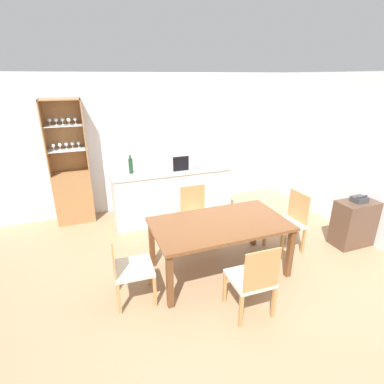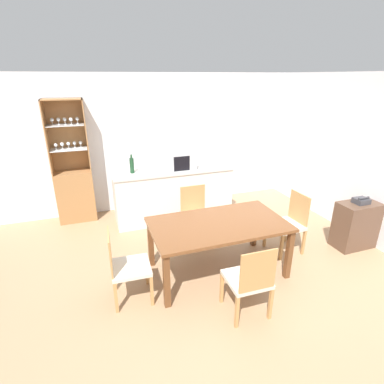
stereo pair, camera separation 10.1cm
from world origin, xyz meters
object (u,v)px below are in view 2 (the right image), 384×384
Objects in this scene: dining_chair_side_right_far at (288,223)px; telephone at (361,201)px; dining_chair_head_near at (249,280)px; dining_chair_side_left_near at (126,266)px; microwave at (182,161)px; wine_bottle at (132,165)px; display_cabinet at (75,186)px; dining_chair_head_far at (196,216)px; side_cabinet at (356,225)px; dining_table at (218,228)px.

dining_chair_side_right_far is 1.13m from telephone.
dining_chair_side_left_near is at bearing 151.77° from dining_chair_head_near.
wine_bottle reaches higher than microwave.
dining_chair_side_left_near is (0.57, -2.46, -0.19)m from display_cabinet.
dining_chair_head_far is at bearing 157.66° from telephone.
display_cabinet reaches higher than dining_chair_head_far.
side_cabinet is at bearing 93.58° from dining_chair_side_left_near.
microwave is (0.08, 1.80, 0.43)m from dining_table.
display_cabinet is 4.71m from telephone.
dining_table is 8.28× the size of telephone.
dining_chair_head_far reaches higher than dining_table.
dining_chair_head_near reaches higher than telephone.
dining_chair_side_left_near is 2.42m from microwave.
wine_bottle is at bearing 108.05° from dining_chair_head_near.
wine_bottle is 0.44× the size of side_cabinet.
display_cabinet is 1.23× the size of dining_table.
telephone is at bearing 19.09° from dining_chair_head_near.
wine_bottle is (-0.88, 0.03, -0.01)m from microwave.
dining_chair_head_near is 2.70m from microwave.
dining_chair_head_far and dining_chair_side_left_near have the same top height.
dining_chair_side_right_far is 1.39m from dining_chair_head_far.
wine_bottle is at bearing 147.75° from telephone.
dining_chair_side_right_far is 2.79× the size of wine_bottle.
dining_chair_head_near is at bearing -60.52° from display_cabinet.
dining_chair_head_far is at bearing 91.25° from dining_chair_head_near.
display_cabinet is 2.92m from dining_table.
microwave is at bearing 138.95° from telephone.
dining_chair_side_left_near is (-2.42, -0.29, 0.00)m from dining_chair_side_right_far.
dining_table is at bearing 89.52° from dining_chair_head_far.
dining_chair_side_right_far is 1.08m from side_cabinet.
dining_chair_head_near is 2.02× the size of microwave.
dining_chair_head_far is 1.24× the size of side_cabinet.
side_cabinet is (2.18, -1.90, -0.72)m from microwave.
dining_table is 1.94× the size of dining_chair_side_left_near.
display_cabinet is 2.54m from dining_chair_side_left_near.
telephone is at bearing -6.33° from side_cabinet.
side_cabinet is (3.46, 0.04, -0.08)m from dining_chair_side_left_near.
wine_bottle is at bearing 171.23° from dining_chair_side_left_near.
display_cabinet is 2.40× the size of dining_chair_side_right_far.
dining_chair_head_near is at bearing 89.46° from dining_chair_head_far.
display_cabinet is 3.62m from dining_chair_head_near.
wine_bottle is at bearing 47.13° from dining_chair_side_right_far.
dining_chair_head_far is 2.46m from telephone.
display_cabinet reaches higher than side_cabinet.
dining_chair_head_far is at bearing 90.03° from dining_table.
microwave reaches higher than side_cabinet.
telephone is (2.26, 0.73, 0.32)m from dining_chair_head_near.
dining_chair_head_near and dining_chair_side_left_near have the same top height.
telephone is at bearing -106.35° from dining_chair_side_right_far.
microwave is at bearing -2.12° from wine_bottle.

